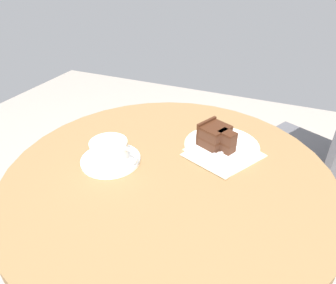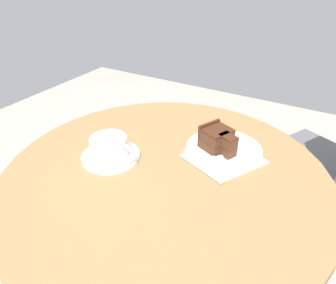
% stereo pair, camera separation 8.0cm
% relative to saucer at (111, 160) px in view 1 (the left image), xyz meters
% --- Properties ---
extents(cafe_table, '(0.83, 0.83, 0.70)m').
position_rel_saucer_xyz_m(cafe_table, '(0.16, 0.03, -0.12)').
color(cafe_table, brown).
rests_on(cafe_table, ground).
extents(saucer, '(0.16, 0.16, 0.01)m').
position_rel_saucer_xyz_m(saucer, '(0.00, 0.00, 0.00)').
color(saucer, white).
rests_on(saucer, cafe_table).
extents(coffee_cup, '(0.13, 0.10, 0.06)m').
position_rel_saucer_xyz_m(coffee_cup, '(0.01, -0.01, 0.03)').
color(coffee_cup, white).
rests_on(coffee_cup, saucer).
extents(teaspoon, '(0.07, 0.08, 0.00)m').
position_rel_saucer_xyz_m(teaspoon, '(0.05, 0.01, 0.01)').
color(teaspoon, '#B7B7BC').
rests_on(teaspoon, saucer).
extents(cake_plate, '(0.21, 0.21, 0.01)m').
position_rel_saucer_xyz_m(cake_plate, '(0.25, 0.18, 0.00)').
color(cake_plate, white).
rests_on(cake_plate, cafe_table).
extents(cake_slice, '(0.11, 0.10, 0.07)m').
position_rel_saucer_xyz_m(cake_slice, '(0.24, 0.17, 0.04)').
color(cake_slice, '#422619').
rests_on(cake_slice, cake_plate).
extents(fork, '(0.08, 0.13, 0.00)m').
position_rel_saucer_xyz_m(fork, '(0.27, 0.14, 0.01)').
color(fork, '#B7B7BC').
rests_on(fork, cake_plate).
extents(napkin, '(0.23, 0.23, 0.00)m').
position_rel_saucer_xyz_m(napkin, '(0.26, 0.15, -0.00)').
color(napkin, beige).
rests_on(napkin, cafe_table).
extents(cafe_chair, '(0.51, 0.51, 0.95)m').
position_rel_saucer_xyz_m(cafe_chair, '(0.58, 0.60, -0.15)').
color(cafe_chair, '#4C4C51').
rests_on(cafe_chair, ground).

